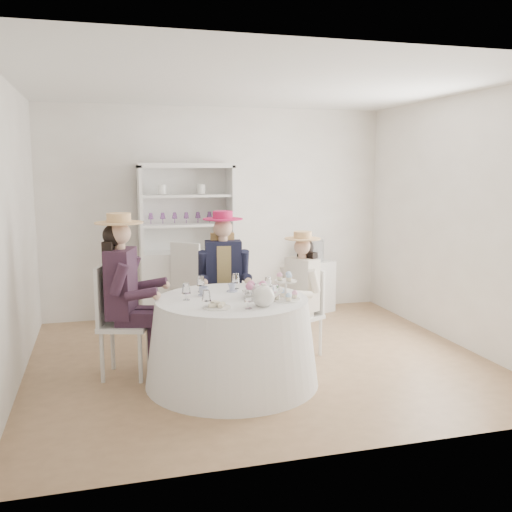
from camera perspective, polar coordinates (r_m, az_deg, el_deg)
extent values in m
plane|color=olive|center=(5.88, 0.26, -10.31)|extent=(4.50, 4.50, 0.00)
plane|color=white|center=(5.61, 0.28, 16.75)|extent=(4.50, 4.50, 0.00)
plane|color=silver|center=(7.52, -3.85, 4.41)|extent=(4.50, 0.00, 4.50)
plane|color=silver|center=(3.71, 8.63, -0.23)|extent=(4.50, 0.00, 4.50)
plane|color=silver|center=(5.43, -23.26, 2.00)|extent=(0.00, 4.50, 4.50)
plane|color=silver|center=(6.56, 19.60, 3.27)|extent=(0.00, 4.50, 4.50)
cone|color=white|center=(5.18, -2.41, -8.56)|extent=(1.56, 1.56, 0.76)
cylinder|color=white|center=(5.08, -2.44, -4.36)|extent=(1.36, 1.36, 0.02)
cube|color=silver|center=(7.33, -6.86, -2.95)|extent=(1.25, 0.89, 0.88)
cube|color=silver|center=(7.38, -7.22, 4.80)|extent=(1.08, 0.53, 1.07)
cube|color=silver|center=(7.17, -7.08, 8.98)|extent=(1.25, 0.89, 0.06)
cube|color=silver|center=(7.13, -11.52, 4.55)|extent=(0.22, 0.42, 1.07)
cube|color=silver|center=(7.30, -2.58, 4.81)|extent=(0.22, 0.42, 1.07)
cube|color=silver|center=(7.21, -6.97, 3.14)|extent=(1.16, 0.81, 0.03)
cube|color=silver|center=(7.18, -7.02, 6.01)|extent=(1.16, 0.81, 0.03)
sphere|color=white|center=(7.28, -3.55, 3.86)|extent=(0.14, 0.14, 0.14)
cube|color=silver|center=(7.78, 5.69, -2.96)|extent=(0.57, 0.57, 0.69)
cylinder|color=black|center=(7.69, 5.75, 0.58)|extent=(0.32, 0.32, 0.28)
cube|color=silver|center=(5.44, -12.96, -6.77)|extent=(0.54, 0.54, 0.04)
cylinder|color=silver|center=(5.31, -11.50, -9.91)|extent=(0.04, 0.04, 0.48)
cylinder|color=silver|center=(5.63, -10.71, -8.80)|extent=(0.04, 0.04, 0.48)
cylinder|color=silver|center=(5.40, -15.13, -9.74)|extent=(0.04, 0.04, 0.48)
cylinder|color=silver|center=(5.71, -14.14, -8.65)|extent=(0.04, 0.04, 0.48)
cube|color=silver|center=(5.42, -15.06, -3.72)|extent=(0.15, 0.40, 0.54)
cube|color=black|center=(5.35, -13.33, -2.63)|extent=(0.32, 0.44, 0.63)
cube|color=black|center=(5.29, -11.89, -6.19)|extent=(0.39, 0.24, 0.13)
cylinder|color=black|center=(5.35, -10.17, -9.59)|extent=(0.11, 0.11, 0.50)
cylinder|color=black|center=(5.11, -13.53, -2.30)|extent=(0.21, 0.15, 0.30)
cube|color=black|center=(5.48, -11.42, -5.67)|extent=(0.39, 0.24, 0.13)
cylinder|color=black|center=(5.53, -9.77, -8.96)|extent=(0.11, 0.11, 0.50)
cylinder|color=black|center=(5.54, -12.34, -1.41)|extent=(0.21, 0.15, 0.30)
cylinder|color=#D8A889|center=(5.30, -13.46, 0.93)|extent=(0.10, 0.10, 0.09)
sphere|color=#D8A889|center=(5.28, -13.51, 2.21)|extent=(0.21, 0.21, 0.21)
sphere|color=black|center=(5.30, -14.01, 2.03)|extent=(0.21, 0.21, 0.21)
cube|color=black|center=(5.34, -14.30, -0.68)|extent=(0.16, 0.27, 0.41)
cylinder|color=tan|center=(5.27, -13.55, 3.26)|extent=(0.43, 0.43, 0.01)
cylinder|color=tan|center=(5.27, -13.56, 3.73)|extent=(0.22, 0.22, 0.09)
cube|color=silver|center=(6.13, -3.24, -4.93)|extent=(0.47, 0.47, 0.04)
cylinder|color=silver|center=(6.02, -4.69, -7.58)|extent=(0.04, 0.04, 0.46)
cylinder|color=silver|center=(6.05, -1.49, -7.47)|extent=(0.04, 0.04, 0.46)
cylinder|color=silver|center=(6.34, -4.88, -6.73)|extent=(0.04, 0.04, 0.46)
cylinder|color=silver|center=(6.37, -1.84, -6.63)|extent=(0.04, 0.04, 0.46)
cube|color=silver|center=(6.25, -3.41, -2.00)|extent=(0.40, 0.08, 0.52)
cube|color=black|center=(6.07, -3.29, -1.32)|extent=(0.40, 0.26, 0.61)
cube|color=tan|center=(6.07, -3.29, -1.32)|extent=(0.17, 0.25, 0.52)
cube|color=black|center=(5.98, -4.05, -4.46)|extent=(0.18, 0.37, 0.13)
cylinder|color=black|center=(5.92, -3.92, -7.75)|extent=(0.10, 0.10, 0.48)
cylinder|color=black|center=(6.00, -5.33, -0.75)|extent=(0.12, 0.19, 0.29)
cube|color=black|center=(6.00, -2.25, -4.41)|extent=(0.18, 0.37, 0.13)
cylinder|color=black|center=(5.93, -2.08, -7.69)|extent=(0.10, 0.10, 0.48)
cylinder|color=black|center=(6.04, -1.21, -0.66)|extent=(0.12, 0.19, 0.29)
cylinder|color=#D8A889|center=(6.02, -3.32, 1.73)|extent=(0.09, 0.09, 0.08)
sphere|color=#D8A889|center=(6.01, -3.33, 2.82)|extent=(0.20, 0.20, 0.20)
sphere|color=tan|center=(6.05, -3.37, 2.72)|extent=(0.20, 0.20, 0.20)
cube|color=tan|center=(6.12, -3.37, 0.46)|extent=(0.26, 0.12, 0.40)
cylinder|color=#C21D52|center=(6.00, -3.34, 3.71)|extent=(0.42, 0.42, 0.01)
cylinder|color=#C21D52|center=(5.99, -3.34, 4.11)|extent=(0.21, 0.21, 0.08)
cube|color=silver|center=(5.91, 4.46, -6.06)|extent=(0.49, 0.49, 0.04)
cylinder|color=silver|center=(5.96, 2.43, -8.01)|extent=(0.03, 0.03, 0.40)
cylinder|color=silver|center=(5.77, 4.52, -8.61)|extent=(0.03, 0.03, 0.40)
cylinder|color=silver|center=(6.17, 4.36, -7.45)|extent=(0.03, 0.03, 0.40)
cylinder|color=silver|center=(5.98, 6.44, -8.01)|extent=(0.03, 0.03, 0.40)
cube|color=silver|center=(5.97, 5.57, -3.47)|extent=(0.18, 0.32, 0.46)
cube|color=white|center=(5.84, 4.63, -2.81)|extent=(0.31, 0.38, 0.53)
cube|color=white|center=(5.87, 3.15, -5.41)|extent=(0.33, 0.25, 0.11)
cylinder|color=white|center=(5.85, 2.24, -8.23)|extent=(0.09, 0.09, 0.42)
cylinder|color=white|center=(5.93, 3.04, -1.98)|extent=(0.18, 0.15, 0.25)
cube|color=white|center=(5.76, 4.33, -5.70)|extent=(0.33, 0.25, 0.11)
cylinder|color=white|center=(5.74, 3.42, -8.58)|extent=(0.09, 0.09, 0.42)
cylinder|color=white|center=(5.68, 5.79, -2.50)|extent=(0.18, 0.15, 0.25)
cylinder|color=#D8A889|center=(5.79, 4.66, -0.06)|extent=(0.08, 0.08, 0.07)
sphere|color=#D8A889|center=(5.78, 4.67, 0.93)|extent=(0.17, 0.17, 0.17)
sphere|color=black|center=(5.81, 4.95, 0.83)|extent=(0.17, 0.17, 0.17)
cube|color=black|center=(5.87, 5.13, -1.22)|extent=(0.17, 0.23, 0.35)
cylinder|color=tan|center=(5.77, 4.68, 1.74)|extent=(0.37, 0.37, 0.01)
cylinder|color=tan|center=(5.76, 4.69, 2.10)|extent=(0.18, 0.18, 0.07)
cube|color=silver|center=(7.12, -6.19, -2.94)|extent=(0.60, 0.60, 0.04)
cylinder|color=silver|center=(7.23, -4.28, -4.73)|extent=(0.04, 0.04, 0.47)
cylinder|color=silver|center=(7.40, -6.59, -4.44)|extent=(0.04, 0.04, 0.47)
cylinder|color=silver|center=(6.94, -5.71, -5.31)|extent=(0.04, 0.04, 0.47)
cylinder|color=silver|center=(7.12, -8.07, -4.99)|extent=(0.04, 0.04, 0.47)
cube|color=silver|center=(6.91, -7.08, -0.88)|extent=(0.33, 0.29, 0.54)
imported|color=white|center=(5.19, -5.24, -3.58)|extent=(0.12, 0.12, 0.07)
imported|color=white|center=(5.34, -2.41, -3.22)|extent=(0.08, 0.08, 0.07)
imported|color=white|center=(5.31, -0.39, -3.28)|extent=(0.10, 0.10, 0.07)
imported|color=white|center=(5.08, -0.10, -3.92)|extent=(0.23, 0.23, 0.05)
sphere|color=#CF6798|center=(5.13, 0.72, -3.09)|extent=(0.07, 0.07, 0.07)
sphere|color=white|center=(5.17, 0.33, -3.00)|extent=(0.07, 0.07, 0.07)
sphere|color=#CF6798|center=(5.17, -0.24, -3.01)|extent=(0.07, 0.07, 0.07)
sphere|color=white|center=(5.12, -0.58, -3.10)|extent=(0.07, 0.07, 0.07)
sphere|color=#CF6798|center=(5.08, -0.43, -3.22)|extent=(0.07, 0.07, 0.07)
sphere|color=white|center=(5.06, 0.11, -3.27)|extent=(0.07, 0.07, 0.07)
sphere|color=#CF6798|center=(5.08, 0.62, -3.21)|extent=(0.07, 0.07, 0.07)
sphere|color=white|center=(4.78, 0.75, -4.03)|extent=(0.19, 0.19, 0.19)
cylinder|color=white|center=(4.81, 2.09, -3.83)|extent=(0.11, 0.03, 0.09)
cylinder|color=white|center=(4.76, 0.75, -2.91)|extent=(0.04, 0.04, 0.02)
cylinder|color=white|center=(4.75, -3.94, -5.14)|extent=(0.23, 0.23, 0.01)
cube|color=beige|center=(4.72, -4.43, -4.97)|extent=(0.05, 0.04, 0.03)
cube|color=beige|center=(4.74, -3.94, -4.74)|extent=(0.06, 0.05, 0.03)
cube|color=beige|center=(4.77, -3.46, -4.80)|extent=(0.06, 0.06, 0.03)
cube|color=beige|center=(4.77, -4.24, -4.66)|extent=(0.06, 0.06, 0.03)
cube|color=beige|center=(4.71, -3.53, -4.97)|extent=(0.06, 0.06, 0.03)
cylinder|color=white|center=(5.02, 2.97, -4.35)|extent=(0.25, 0.25, 0.01)
cylinder|color=white|center=(5.00, 2.98, -3.48)|extent=(0.02, 0.02, 0.17)
cylinder|color=white|center=(4.98, 2.99, -2.52)|extent=(0.19, 0.19, 0.01)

